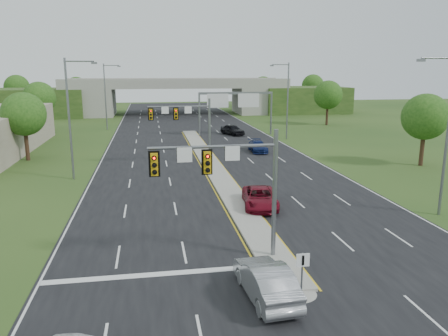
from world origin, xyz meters
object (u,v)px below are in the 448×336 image
overpass (177,99)px  car_far_b (258,146)px  car_silver (266,280)px  signal_mast_far (188,120)px  keep_right_sign (302,268)px  car_far_c (232,130)px  signal_mast_near (233,175)px  sign_gantry (235,101)px  car_far_a (260,198)px

overpass → car_far_b: (6.80, -49.35, -2.85)m
car_far_b → car_silver: bearing=-101.2°
signal_mast_far → overpass: (2.26, 55.07, -1.17)m
keep_right_sign → car_far_c: (6.42, 49.95, -0.69)m
car_silver → car_far_b: bearing=-108.0°
overpass → car_far_b: overpass is taller
signal_mast_near → keep_right_sign: 5.94m
keep_right_sign → sign_gantry: (6.68, 49.45, 3.72)m
car_silver → car_far_b: 35.69m
car_far_c → overpass: bearing=77.1°
sign_gantry → car_far_c: sign_gantry is taller
car_silver → car_far_c: (7.92, 49.49, -0.01)m
overpass → car_far_a: bearing=-88.8°
signal_mast_far → car_far_c: (8.68, 20.50, -3.90)m
keep_right_sign → car_far_a: 13.39m
car_far_a → car_far_b: car_far_a is taller
sign_gantry → car_silver: 49.86m
keep_right_sign → sign_gantry: bearing=82.3°
car_far_b → car_far_c: (-0.39, 14.77, 0.13)m
signal_mast_far → car_silver: signal_mast_far is taller
car_far_c → car_far_b: bearing=-111.9°
overpass → car_far_c: bearing=-79.5°
overpass → car_far_c: size_ratio=16.94×
keep_right_sign → car_far_b: keep_right_sign is taller
car_silver → car_far_c: car_silver is taller
signal_mast_near → sign_gantry: size_ratio=0.60×
overpass → car_far_b: size_ratio=17.09×
sign_gantry → car_far_a: bearing=-98.2°
overpass → car_far_a: overpass is taller
car_far_a → car_far_b: (5.30, 21.89, -0.04)m
sign_gantry → car_far_c: 4.45m
overpass → car_far_c: 35.27m
sign_gantry → car_far_b: size_ratio=2.47×
signal_mast_far → sign_gantry: signal_mast_far is taller
keep_right_sign → sign_gantry: size_ratio=0.19×
signal_mast_far → car_far_b: bearing=32.3°
overpass → car_silver: (-1.50, -84.06, -2.72)m
signal_mast_far → car_far_a: signal_mast_far is taller
signal_mast_near → keep_right_sign: size_ratio=3.18×
sign_gantry → car_far_a: (-5.18, -36.16, -4.50)m
car_silver → car_far_b: car_silver is taller
keep_right_sign → car_far_a: (1.50, 13.29, -0.78)m
car_far_a → overpass: bearing=99.3°
overpass → signal_mast_far: bearing=-92.4°
signal_mast_near → keep_right_sign: (2.26, -4.45, -3.21)m
signal_mast_far → car_far_b: size_ratio=1.50×
keep_right_sign → car_far_b: size_ratio=0.47×
car_far_b → car_far_c: bearing=93.7°
car_far_b → keep_right_sign: bearing=-98.7°
car_far_c → signal_mast_near: bearing=-124.2°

